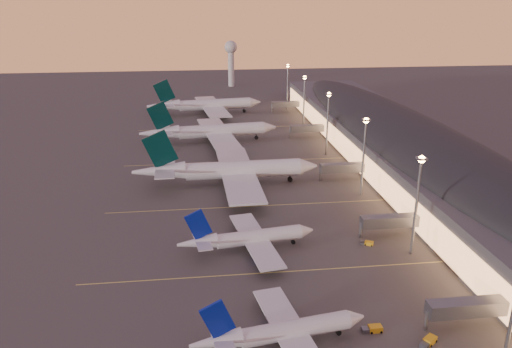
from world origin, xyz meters
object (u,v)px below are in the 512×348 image
object	(u,v)px
airliner_narrow_south	(281,332)
baggage_tug_c	(367,243)
airliner_wide_near	(227,170)
airliner_wide_far	(205,105)
airliner_wide_mid	(210,131)
baggage_tug_a	(373,329)
airliner_narrow_north	(248,238)
baggage_tug_b	(429,341)
radar_tower	(231,56)

from	to	relation	value
airliner_narrow_south	baggage_tug_c	xyz separation A→B (m)	(29.29, 37.09, -2.68)
airliner_wide_near	airliner_wide_far	distance (m)	112.57
airliner_wide_mid	baggage_tug_a	xyz separation A→B (m)	(26.47, -138.57, -4.52)
airliner_narrow_north	airliner_wide_far	bearing A→B (deg)	83.63
airliner_wide_near	airliner_wide_far	size ratio (longest dim) A/B	1.00
airliner_narrow_north	baggage_tug_b	bearing A→B (deg)	-62.69
airliner_narrow_south	baggage_tug_c	distance (m)	47.34
airliner_narrow_north	airliner_wide_near	bearing A→B (deg)	83.57
airliner_wide_near	airliner_wide_mid	distance (m)	54.83
airliner_wide_mid	airliner_wide_near	bearing A→B (deg)	-93.00
airliner_narrow_south	airliner_wide_mid	world-z (taller)	airliner_wide_mid
airliner_wide_near	baggage_tug_c	xyz separation A→B (m)	(33.33, -48.93, -4.80)
airliner_narrow_north	baggage_tug_a	xyz separation A→B (m)	(20.55, -35.92, -2.77)
airliner_wide_near	airliner_wide_far	xyz separation A→B (m)	(-4.58, 112.47, -0.03)
airliner_narrow_south	baggage_tug_b	xyz separation A→B (m)	(27.48, -2.74, -2.59)
airliner_wide_far	baggage_tug_a	world-z (taller)	airliner_wide_far
airliner_wide_far	baggage_tug_c	xyz separation A→B (m)	(37.91, -161.40, -4.77)
airliner_wide_near	baggage_tug_c	distance (m)	59.39
baggage_tug_c	airliner_wide_near	bearing A→B (deg)	153.20
airliner_narrow_north	baggage_tug_b	xyz separation A→B (m)	(29.62, -40.78, -2.77)
airliner_narrow_south	baggage_tug_c	size ratio (longest dim) A/B	9.66
airliner_wide_near	airliner_wide_mid	bearing A→B (deg)	92.91
airliner_wide_near	baggage_tug_c	size ratio (longest dim) A/B	18.18
radar_tower	baggage_tug_a	distance (m)	289.89
airliner_wide_far	baggage_tug_b	distance (m)	204.49
airliner_wide_near	radar_tower	world-z (taller)	radar_tower
airliner_wide_near	baggage_tug_c	bearing A→B (deg)	-57.04
baggage_tug_a	baggage_tug_b	bearing A→B (deg)	-27.73
airliner_narrow_north	baggage_tug_c	world-z (taller)	airliner_narrow_north
airliner_wide_mid	baggage_tug_a	bearing A→B (deg)	-86.40
baggage_tug_a	airliner_wide_mid	bearing A→B (deg)	101.28
airliner_wide_mid	airliner_narrow_south	bearing A→B (deg)	-93.93
airliner_narrow_north	airliner_wide_near	distance (m)	48.05
airliner_wide_mid	baggage_tug_b	distance (m)	147.84
airliner_wide_mid	baggage_tug_b	size ratio (longest dim) A/B	15.17
airliner_wide_mid	baggage_tug_c	xyz separation A→B (m)	(37.36, -103.61, -4.61)
airliner_wide_far	baggage_tug_a	bearing A→B (deg)	-89.62
airliner_narrow_north	airliner_wide_mid	size ratio (longest dim) A/B	0.58
baggage_tug_b	baggage_tug_c	world-z (taller)	baggage_tug_b
baggage_tug_a	airliner_narrow_north	bearing A→B (deg)	120.24
airliner_wide_mid	baggage_tug_a	distance (m)	141.15
airliner_wide_far	baggage_tug_a	xyz separation A→B (m)	(27.03, -196.36, -4.69)
airliner_narrow_south	baggage_tug_a	distance (m)	18.71
airliner_narrow_north	baggage_tug_a	world-z (taller)	airliner_narrow_north
radar_tower	baggage_tug_c	xyz separation A→B (m)	(16.62, -254.09, -21.42)
airliner_wide_far	radar_tower	bearing A→B (deg)	69.61
airliner_wide_far	baggage_tug_a	size ratio (longest dim) A/B	15.97
airliner_wide_mid	baggage_tug_c	world-z (taller)	airliner_wide_mid
airliner_wide_far	radar_tower	xyz separation A→B (m)	(21.29, 92.69, 16.65)
airliner_wide_mid	airliner_narrow_north	bearing A→B (deg)	-93.91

